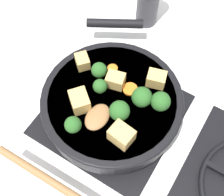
% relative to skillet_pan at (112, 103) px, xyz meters
% --- Properties ---
extents(ground_plane, '(2.40, 2.40, 0.00)m').
position_rel_skillet_pan_xyz_m(ground_plane, '(0.00, 0.00, -0.06)').
color(ground_plane, white).
extents(front_burner_grate, '(0.31, 0.31, 0.03)m').
position_rel_skillet_pan_xyz_m(front_burner_grate, '(0.00, 0.00, -0.05)').
color(front_burner_grate, black).
rests_on(front_burner_grate, ground_plane).
extents(skillet_pan, '(0.41, 0.35, 0.06)m').
position_rel_skillet_pan_xyz_m(skillet_pan, '(0.00, 0.00, 0.00)').
color(skillet_pan, black).
rests_on(skillet_pan, front_burner_grate).
extents(wooden_spoon, '(0.21, 0.26, 0.02)m').
position_rel_skillet_pan_xyz_m(wooden_spoon, '(0.16, 0.00, 0.03)').
color(wooden_spoon, olive).
rests_on(wooden_spoon, skillet_pan).
extents(tofu_cube_center_large, '(0.04, 0.05, 0.03)m').
position_rel_skillet_pan_xyz_m(tofu_cube_center_large, '(-0.09, 0.07, 0.04)').
color(tofu_cube_center_large, tan).
rests_on(tofu_cube_center_large, skillet_pan).
extents(tofu_cube_near_handle, '(0.06, 0.06, 0.04)m').
position_rel_skillet_pan_xyz_m(tofu_cube_near_handle, '(0.05, -0.05, 0.04)').
color(tofu_cube_near_handle, tan).
rests_on(tofu_cube_near_handle, skillet_pan).
extents(tofu_cube_east_chunk, '(0.05, 0.05, 0.03)m').
position_rel_skillet_pan_xyz_m(tofu_cube_east_chunk, '(-0.04, -0.11, 0.04)').
color(tofu_cube_east_chunk, tan).
rests_on(tofu_cube_east_chunk, skillet_pan).
extents(tofu_cube_west_chunk, '(0.04, 0.05, 0.04)m').
position_rel_skillet_pan_xyz_m(tofu_cube_west_chunk, '(0.07, 0.07, 0.04)').
color(tofu_cube_west_chunk, tan).
rests_on(tofu_cube_west_chunk, skillet_pan).
extents(tofu_cube_back_piece, '(0.04, 0.05, 0.03)m').
position_rel_skillet_pan_xyz_m(tofu_cube_back_piece, '(-0.03, -0.01, 0.04)').
color(tofu_cube_back_piece, tan).
rests_on(tofu_cube_back_piece, skillet_pan).
extents(broccoli_floret_near_spoon, '(0.04, 0.04, 0.04)m').
position_rel_skillet_pan_xyz_m(broccoli_floret_near_spoon, '(-0.03, -0.05, 0.05)').
color(broccoli_floret_near_spoon, '#709956').
rests_on(broccoli_floret_near_spoon, skillet_pan).
extents(broccoli_floret_center_top, '(0.04, 0.04, 0.04)m').
position_rel_skillet_pan_xyz_m(broccoli_floret_center_top, '(0.11, -0.03, 0.05)').
color(broccoli_floret_center_top, '#709956').
rests_on(broccoli_floret_center_top, skillet_pan).
extents(broccoli_floret_east_rim, '(0.05, 0.05, 0.05)m').
position_rel_skillet_pan_xyz_m(broccoli_floret_east_rim, '(-0.02, 0.06, 0.05)').
color(broccoli_floret_east_rim, '#709956').
rests_on(broccoli_floret_east_rim, skillet_pan).
extents(broccoli_floret_west_rim, '(0.03, 0.03, 0.04)m').
position_rel_skillet_pan_xyz_m(broccoli_floret_west_rim, '(0.00, -0.03, 0.05)').
color(broccoli_floret_west_rim, '#709956').
rests_on(broccoli_floret_west_rim, skillet_pan).
extents(broccoli_floret_north_edge, '(0.04, 0.04, 0.05)m').
position_rel_skillet_pan_xyz_m(broccoli_floret_north_edge, '(0.03, 0.04, 0.05)').
color(broccoli_floret_north_edge, '#709956').
rests_on(broccoli_floret_north_edge, skillet_pan).
extents(broccoli_floret_south_cluster, '(0.04, 0.04, 0.05)m').
position_rel_skillet_pan_xyz_m(broccoli_floret_south_cluster, '(-0.03, 0.10, 0.05)').
color(broccoli_floret_south_cluster, '#709956').
rests_on(broccoli_floret_south_cluster, skillet_pan).
extents(carrot_slice_orange_thin, '(0.02, 0.02, 0.01)m').
position_rel_skillet_pan_xyz_m(carrot_slice_orange_thin, '(-0.07, -0.04, 0.03)').
color(carrot_slice_orange_thin, orange).
rests_on(carrot_slice_orange_thin, skillet_pan).
extents(carrot_slice_near_center, '(0.03, 0.03, 0.01)m').
position_rel_skillet_pan_xyz_m(carrot_slice_near_center, '(-0.04, 0.02, 0.03)').
color(carrot_slice_near_center, orange).
rests_on(carrot_slice_near_center, skillet_pan).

